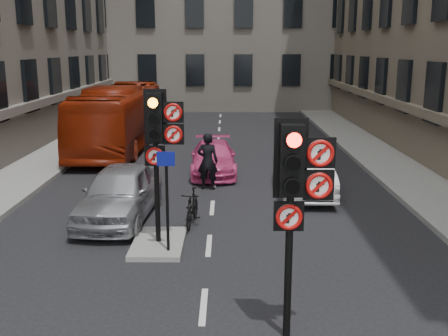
{
  "coord_description": "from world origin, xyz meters",
  "views": [
    {
      "loc": [
        0.42,
        -6.73,
        4.62
      ],
      "look_at": [
        0.37,
        1.98,
        2.6
      ],
      "focal_mm": 42.0,
      "sensor_mm": 36.0,
      "label": 1
    }
  ],
  "objects_px": {
    "car_white": "(305,170)",
    "motorcycle": "(192,207)",
    "car_pink": "(213,158)",
    "bus_red": "(120,117)",
    "signal_near": "(297,184)",
    "info_sign": "(167,188)",
    "car_silver": "(120,193)",
    "signal_far": "(159,134)",
    "motorcyclist": "(208,161)"
  },
  "relations": [
    {
      "from": "signal_near",
      "to": "info_sign",
      "type": "relative_size",
      "value": 1.56
    },
    {
      "from": "car_silver",
      "to": "bus_red",
      "type": "bearing_deg",
      "value": 105.08
    },
    {
      "from": "signal_far",
      "to": "car_silver",
      "type": "bearing_deg",
      "value": 124.38
    },
    {
      "from": "signal_far",
      "to": "bus_red",
      "type": "relative_size",
      "value": 0.34
    },
    {
      "from": "info_sign",
      "to": "bus_red",
      "type": "bearing_deg",
      "value": 104.88
    },
    {
      "from": "signal_near",
      "to": "bus_red",
      "type": "height_order",
      "value": "signal_near"
    },
    {
      "from": "car_white",
      "to": "car_pink",
      "type": "height_order",
      "value": "car_white"
    },
    {
      "from": "car_silver",
      "to": "motorcyclist",
      "type": "bearing_deg",
      "value": 57.48
    },
    {
      "from": "signal_near",
      "to": "car_white",
      "type": "xyz_separation_m",
      "value": [
        1.48,
        8.72,
        -1.85
      ]
    },
    {
      "from": "signal_near",
      "to": "car_pink",
      "type": "height_order",
      "value": "signal_near"
    },
    {
      "from": "motorcycle",
      "to": "info_sign",
      "type": "bearing_deg",
      "value": -94.68
    },
    {
      "from": "car_pink",
      "to": "car_white",
      "type": "bearing_deg",
      "value": -42.57
    },
    {
      "from": "bus_red",
      "to": "info_sign",
      "type": "xyz_separation_m",
      "value": [
        3.6,
        -12.81,
        0.15
      ]
    },
    {
      "from": "car_white",
      "to": "motorcyclist",
      "type": "distance_m",
      "value": 3.2
    },
    {
      "from": "car_white",
      "to": "motorcyclist",
      "type": "bearing_deg",
      "value": 175.62
    },
    {
      "from": "signal_near",
      "to": "info_sign",
      "type": "xyz_separation_m",
      "value": [
        -2.39,
        3.4,
        -0.98
      ]
    },
    {
      "from": "bus_red",
      "to": "motorcycle",
      "type": "xyz_separation_m",
      "value": [
        4.01,
        -10.68,
        -0.97
      ]
    },
    {
      "from": "car_pink",
      "to": "info_sign",
      "type": "height_order",
      "value": "info_sign"
    },
    {
      "from": "signal_near",
      "to": "info_sign",
      "type": "distance_m",
      "value": 4.27
    },
    {
      "from": "motorcycle",
      "to": "info_sign",
      "type": "height_order",
      "value": "info_sign"
    },
    {
      "from": "car_silver",
      "to": "car_pink",
      "type": "relative_size",
      "value": 1.08
    },
    {
      "from": "signal_near",
      "to": "car_silver",
      "type": "xyz_separation_m",
      "value": [
        -3.97,
        6.01,
        -1.84
      ]
    },
    {
      "from": "car_white",
      "to": "bus_red",
      "type": "bearing_deg",
      "value": 137.42
    },
    {
      "from": "car_pink",
      "to": "motorcyclist",
      "type": "distance_m",
      "value": 2.26
    },
    {
      "from": "car_white",
      "to": "signal_far",
      "type": "bearing_deg",
      "value": -128.32
    },
    {
      "from": "motorcyclist",
      "to": "signal_far",
      "type": "bearing_deg",
      "value": 86.7
    },
    {
      "from": "car_silver",
      "to": "car_pink",
      "type": "height_order",
      "value": "car_silver"
    },
    {
      "from": "signal_near",
      "to": "motorcycle",
      "type": "distance_m",
      "value": 6.23
    },
    {
      "from": "car_silver",
      "to": "car_white",
      "type": "distance_m",
      "value": 6.09
    },
    {
      "from": "car_pink",
      "to": "motorcycle",
      "type": "height_order",
      "value": "car_pink"
    },
    {
      "from": "bus_red",
      "to": "motorcyclist",
      "type": "height_order",
      "value": "bus_red"
    },
    {
      "from": "car_white",
      "to": "info_sign",
      "type": "xyz_separation_m",
      "value": [
        -3.86,
        -5.32,
        0.87
      ]
    },
    {
      "from": "signal_near",
      "to": "bus_red",
      "type": "relative_size",
      "value": 0.34
    },
    {
      "from": "motorcyclist",
      "to": "signal_near",
      "type": "bearing_deg",
      "value": 107.34
    },
    {
      "from": "car_pink",
      "to": "motorcyclist",
      "type": "bearing_deg",
      "value": -95.3
    },
    {
      "from": "car_white",
      "to": "motorcyclist",
      "type": "xyz_separation_m",
      "value": [
        -3.17,
        0.38,
        0.21
      ]
    },
    {
      "from": "info_sign",
      "to": "motorcyclist",
      "type": "bearing_deg",
      "value": 82.21
    },
    {
      "from": "car_white",
      "to": "motorcycle",
      "type": "bearing_deg",
      "value": -134.69
    },
    {
      "from": "car_white",
      "to": "bus_red",
      "type": "height_order",
      "value": "bus_red"
    },
    {
      "from": "signal_far",
      "to": "car_white",
      "type": "relative_size",
      "value": 0.8
    },
    {
      "from": "signal_far",
      "to": "car_pink",
      "type": "xyz_separation_m",
      "value": [
        1.04,
        7.33,
        -2.12
      ]
    },
    {
      "from": "signal_near",
      "to": "motorcycle",
      "type": "height_order",
      "value": "signal_near"
    },
    {
      "from": "motorcyclist",
      "to": "bus_red",
      "type": "bearing_deg",
      "value": -52.0
    },
    {
      "from": "car_pink",
      "to": "motorcycle",
      "type": "relative_size",
      "value": 2.52
    },
    {
      "from": "signal_near",
      "to": "car_silver",
      "type": "bearing_deg",
      "value": 123.48
    },
    {
      "from": "signal_near",
      "to": "signal_far",
      "type": "distance_m",
      "value": 4.77
    },
    {
      "from": "car_pink",
      "to": "bus_red",
      "type": "xyz_separation_m",
      "value": [
        -4.43,
        4.88,
        0.87
      ]
    },
    {
      "from": "signal_near",
      "to": "motorcycle",
      "type": "xyz_separation_m",
      "value": [
        -1.97,
        5.52,
        -2.1
      ]
    },
    {
      "from": "info_sign",
      "to": "car_silver",
      "type": "bearing_deg",
      "value": 120.51
    },
    {
      "from": "motorcycle",
      "to": "motorcyclist",
      "type": "relative_size",
      "value": 0.84
    }
  ]
}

